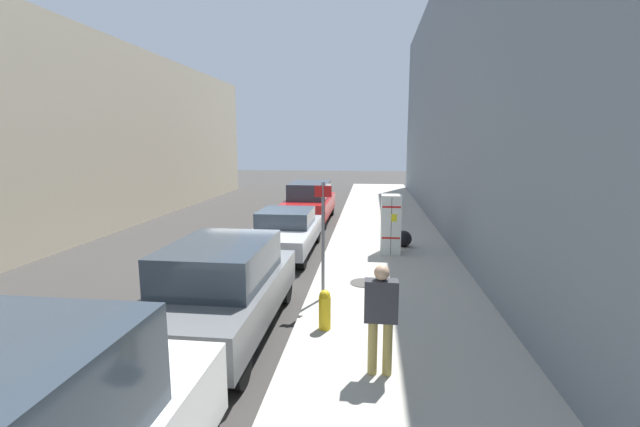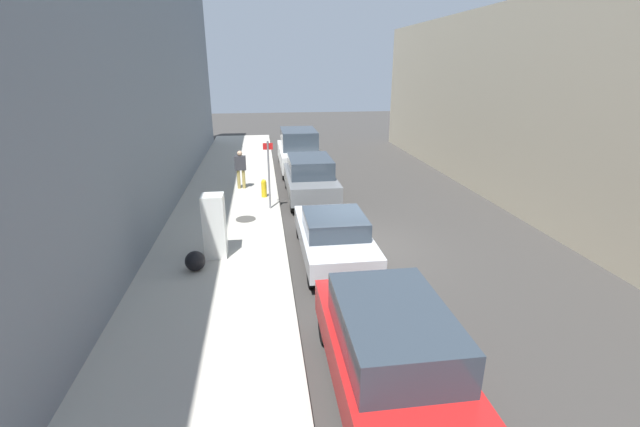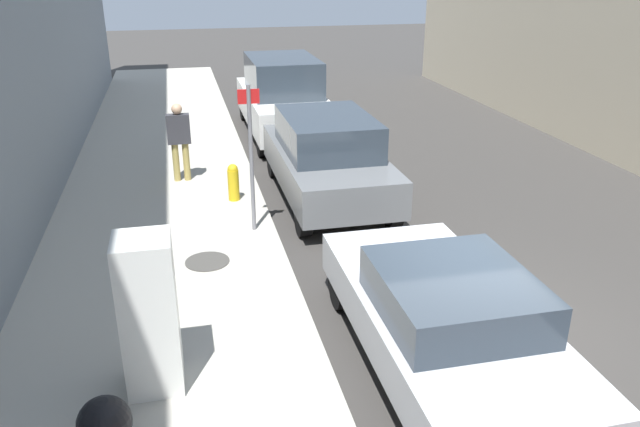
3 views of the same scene
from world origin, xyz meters
The scene contains 11 objects.
ground_plane centered at (0.00, 0.00, 0.00)m, with size 80.00×80.00×0.00m, color #383533.
sidewalk_slab centered at (-4.08, 0.00, 0.08)m, with size 3.99×44.00×0.17m, color #B2ADA0.
discarded_refrigerator centered at (-4.09, -0.20, 1.07)m, with size 0.60×0.62×1.81m.
manhole_cover centered at (-3.36, 2.75, 0.18)m, with size 0.70×0.70×0.02m, color #47443F.
street_sign_post centered at (-2.47, 3.88, 1.60)m, with size 0.36×0.07×2.56m.
fire_hydrant centered at (-2.67, 5.41, 0.55)m, with size 0.22×0.22×0.74m.
trash_bag centered at (-4.56, -1.08, 0.44)m, with size 0.53×0.53×0.53m, color black.
pedestrian_walking_far centered at (-3.64, 6.86, 1.13)m, with size 0.48×0.22×1.67m.
parked_sedan_silver centered at (-0.75, -0.46, 0.72)m, with size 1.88×4.49×1.39m.
parked_suv_gray centered at (-0.75, 5.48, 0.91)m, with size 1.94×4.58×1.75m.
parked_van_white centered at (-0.75, 10.72, 1.06)m, with size 2.03×5.13×2.14m.
Camera 3 is at (-3.59, -6.26, 4.63)m, focal length 35.00 mm.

